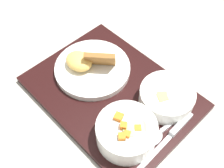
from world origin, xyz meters
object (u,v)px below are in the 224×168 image
Objects in this scene: knife at (176,130)px; spoon at (160,132)px; bowl_salad at (126,131)px; bowl_soup at (167,96)px; plate_main at (91,66)px.

knife is 1.24× the size of spoon.
bowl_salad reaches higher than bowl_soup.
bowl_soup reaches higher than spoon.
bowl_soup is (-0.02, -0.14, -0.01)m from bowl_salad.
knife is 0.04m from spoon.
spoon is at bearing 114.75° from bowl_soup.
plate_main is at bearing 10.39° from bowl_soup.
bowl_salad is 0.09m from spoon.
bowl_soup reaches higher than knife.
plate_main reaches higher than bowl_salad.
plate_main reaches higher than spoon.
bowl_salad is 0.67× the size of plate_main.
plate_main is 1.31× the size of spoon.
knife is (-0.28, 0.01, -0.01)m from plate_main.
plate_main is 0.28m from knife.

